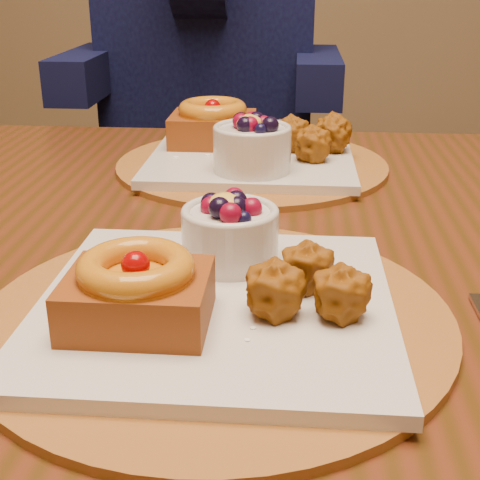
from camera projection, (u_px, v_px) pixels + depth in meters
name	position (u px, v px, depth m)	size (l,w,h in m)	color
dining_table	(239.00, 285.00, 0.77)	(1.60, 0.90, 0.76)	#3B230A
place_setting_near	(213.00, 292.00, 0.54)	(0.38, 0.38, 0.08)	brown
place_setting_far	(249.00, 148.00, 0.93)	(0.38, 0.38, 0.09)	brown
chair_far	(202.00, 222.00, 1.51)	(0.51, 0.51, 0.87)	black
diner	(208.00, 0.00, 1.39)	(0.55, 0.52, 0.89)	black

